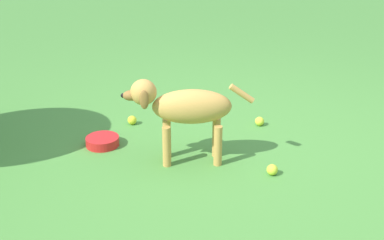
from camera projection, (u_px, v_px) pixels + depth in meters
The scene contains 6 objects.
ground at pixel (244, 155), 3.08m from camera, with size 14.00×14.00×0.00m, color #478438.
dog at pixel (184, 108), 2.88m from camera, with size 0.68×0.48×0.53m.
tennis_ball_0 at pixel (132, 120), 3.52m from camera, with size 0.07×0.07×0.07m, color yellow.
tennis_ball_1 at pixel (260, 121), 3.50m from camera, with size 0.07×0.07×0.07m, color #D1DD36.
tennis_ball_2 at pixel (272, 170), 2.84m from camera, with size 0.07×0.07×0.07m, color #CBDD34.
water_bowl at pixel (103, 141), 3.20m from camera, with size 0.22×0.22×0.06m, color red.
Camera 1 is at (1.16, -2.51, 1.41)m, focal length 45.30 mm.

